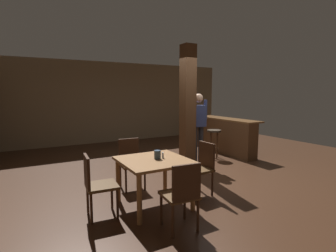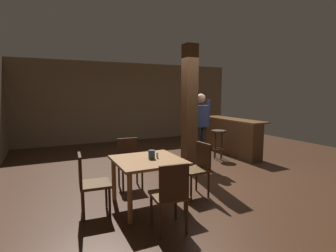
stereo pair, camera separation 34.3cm
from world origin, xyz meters
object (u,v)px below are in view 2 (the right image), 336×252
at_px(chair_east, 198,166).
at_px(chair_south, 171,193).
at_px(salt_shaker, 157,155).
at_px(dining_table, 148,166).
at_px(bar_stool_near, 218,137).
at_px(chair_west, 89,181).
at_px(bar_counter, 230,136).
at_px(chair_north, 129,160).
at_px(napkin_cup, 152,154).
at_px(standing_person, 201,124).

distance_m(chair_east, chair_south, 1.28).
bearing_deg(salt_shaker, dining_table, -179.87).
bearing_deg(chair_east, bar_stool_near, 46.06).
height_order(dining_table, bar_stool_near, bar_stool_near).
height_order(chair_west, bar_counter, bar_counter).
height_order(salt_shaker, bar_stool_near, salt_shaker).
bearing_deg(dining_table, chair_west, 177.19).
bearing_deg(dining_table, salt_shaker, 0.13).
height_order(chair_north, bar_counter, bar_counter).
distance_m(napkin_cup, bar_counter, 4.05).
bearing_deg(chair_east, napkin_cup, -179.23).
bearing_deg(bar_counter, bar_stool_near, -152.14).
relative_size(standing_person, bar_counter, 0.77).
height_order(chair_north, standing_person, standing_person).
height_order(chair_east, napkin_cup, chair_east).
height_order(chair_east, bar_stool_near, chair_east).
relative_size(chair_west, standing_person, 0.52).
bearing_deg(bar_stool_near, chair_west, -152.53).
bearing_deg(standing_person, napkin_cup, -140.94).
bearing_deg(napkin_cup, salt_shaker, -0.49).
relative_size(chair_north, bar_stool_near, 1.18).
distance_m(napkin_cup, salt_shaker, 0.10).
height_order(bar_counter, bar_stool_near, bar_counter).
height_order(napkin_cup, bar_stool_near, napkin_cup).
xyz_separation_m(chair_east, chair_west, (-1.78, 0.03, 0.00)).
relative_size(chair_east, standing_person, 0.52).
bearing_deg(dining_table, bar_counter, 33.73).
bearing_deg(bar_stool_near, dining_table, -144.99).
bearing_deg(chair_east, chair_north, 135.62).
bearing_deg(chair_east, salt_shaker, -179.08).
relative_size(chair_east, chair_north, 1.00).
relative_size(chair_west, salt_shaker, 10.00).
distance_m(dining_table, bar_counter, 4.09).
bearing_deg(dining_table, bar_stool_near, 35.01).
bearing_deg(chair_west, salt_shaker, -2.37).
xyz_separation_m(chair_north, chair_south, (-0.02, -1.77, 0.00)).
relative_size(chair_north, salt_shaker, 10.00).
relative_size(napkin_cup, salt_shaker, 1.48).
height_order(chair_west, chair_south, same).
height_order(napkin_cup, bar_counter, bar_counter).
distance_m(dining_table, standing_person, 2.46).
bearing_deg(napkin_cup, chair_east, 0.77).
height_order(dining_table, chair_south, chair_south).
xyz_separation_m(dining_table, bar_counter, (3.40, 2.27, -0.11)).
bearing_deg(napkin_cup, chair_south, -96.49).
xyz_separation_m(dining_table, salt_shaker, (0.16, 0.00, 0.16)).
xyz_separation_m(chair_south, bar_counter, (3.44, 3.13, 0.00)).
bearing_deg(dining_table, chair_north, 91.13).
relative_size(chair_east, bar_stool_near, 1.18).
xyz_separation_m(chair_west, bar_counter, (4.27, 2.23, 0.00)).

